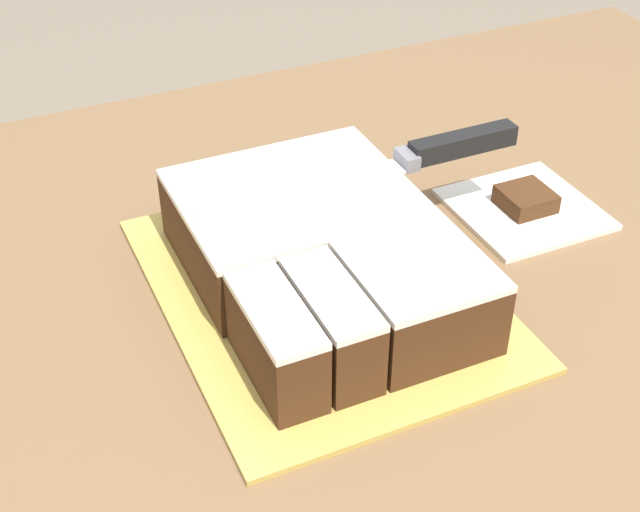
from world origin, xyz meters
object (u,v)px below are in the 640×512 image
object	(u,v)px
cake	(321,254)
knife	(424,154)
cake_board	(320,290)
brownie	(526,199)

from	to	relation	value
cake	knife	xyz separation A→B (m)	(0.14, 0.06, 0.05)
cake_board	brownie	bearing A→B (deg)	7.93
knife	brownie	xyz separation A→B (m)	(0.12, -0.02, -0.08)
knife	brownie	distance (m)	0.15
cake	knife	world-z (taller)	knife
cake_board	cake	world-z (taller)	cake
cake_board	cake	size ratio (longest dim) A/B	1.24
knife	brownie	world-z (taller)	knife
cake_board	brownie	world-z (taller)	brownie
knife	cake	bearing A→B (deg)	21.08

